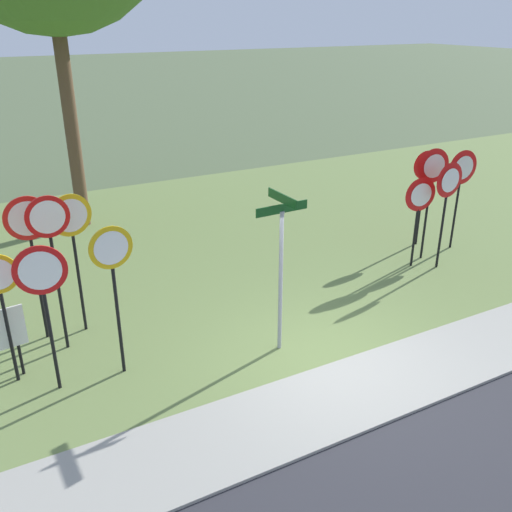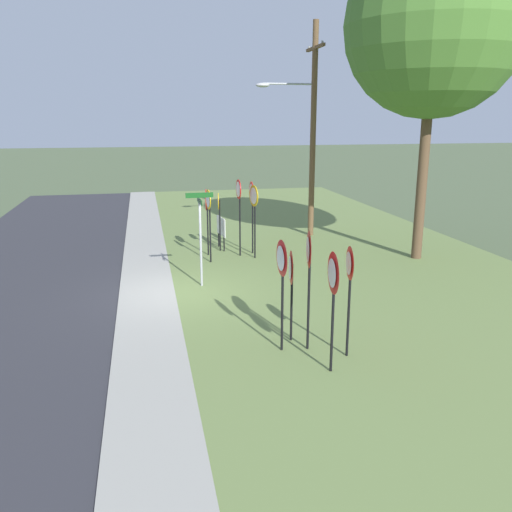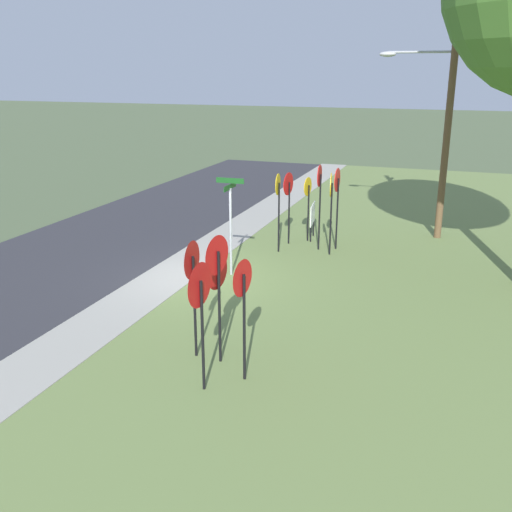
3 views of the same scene
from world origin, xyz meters
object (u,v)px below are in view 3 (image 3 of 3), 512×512
object	(u,v)px
yield_sign_near_left	(217,279)
yield_sign_center	(192,271)
stop_sign_near_left	(331,196)
street_name_post	(231,218)
stop_sign_near_right	(320,189)
stop_sign_far_right	(337,190)
yield_sign_far_left	(242,291)
yield_sign_near_right	(217,268)
notice_board	(313,216)
utility_pole	(445,101)
stop_sign_far_center	(278,196)
yield_sign_far_right	(200,296)
stop_sign_far_left	(308,196)
stop_sign_center_tall	(288,192)

from	to	relation	value
yield_sign_near_left	yield_sign_center	distance (m)	0.65
stop_sign_near_left	street_name_post	world-z (taller)	street_name_post
stop_sign_near_right	street_name_post	bearing A→B (deg)	-30.96
stop_sign_far_right	yield_sign_far_left	xyz separation A→B (m)	(9.11, 0.18, -0.17)
stop_sign_near_left	yield_sign_center	bearing A→B (deg)	-18.30
yield_sign_near_right	notice_board	bearing A→B (deg)	-166.46
yield_sign_far_left	utility_pole	world-z (taller)	utility_pole
stop_sign_near_left	street_name_post	bearing A→B (deg)	-48.42
utility_pole	stop_sign_near_right	bearing A→B (deg)	-50.66
notice_board	utility_pole	bearing A→B (deg)	105.45
notice_board	stop_sign_near_left	bearing A→B (deg)	23.64
utility_pole	notice_board	size ratio (longest dim) A/B	6.96
stop_sign_near_left	notice_board	bearing A→B (deg)	-159.58
street_name_post	yield_sign_near_right	bearing A→B (deg)	17.19
stop_sign_far_center	stop_sign_far_right	world-z (taller)	stop_sign_far_right
yield_sign_far_right	notice_board	xyz separation A→B (m)	(-10.64, -0.62, -1.03)
stop_sign_near_right	notice_board	size ratio (longest dim) A/B	2.25
yield_sign_near_right	stop_sign_near_left	bearing A→B (deg)	-172.87
yield_sign_far_left	yield_sign_center	world-z (taller)	yield_sign_center
stop_sign_near_right	yield_sign_far_left	xyz separation A→B (m)	(8.85, 0.71, -0.24)
yield_sign_far_left	yield_sign_center	size ratio (longest dim) A/B	0.97
yield_sign_center	notice_board	size ratio (longest dim) A/B	1.99
yield_sign_far_right	utility_pole	world-z (taller)	utility_pole
stop_sign_far_left	stop_sign_far_center	size ratio (longest dim) A/B	0.87
street_name_post	stop_sign_far_center	bearing A→B (deg)	165.41
yield_sign_near_right	yield_sign_far_left	world-z (taller)	yield_sign_near_right
stop_sign_near_left	stop_sign_near_right	world-z (taller)	stop_sign_near_right
stop_sign_near_left	yield_sign_near_left	xyz separation A→B (m)	(7.39, -0.72, -0.36)
stop_sign_far_right	yield_sign_far_right	xyz separation A→B (m)	(9.71, -0.40, -0.12)
stop_sign_far_left	yield_sign_far_right	world-z (taller)	yield_sign_far_right
stop_sign_far_center	street_name_post	distance (m)	2.69
stop_sign_center_tall	yield_sign_near_left	world-z (taller)	stop_sign_center_tall
stop_sign_far_left	stop_sign_center_tall	xyz separation A→B (m)	(0.56, -0.53, 0.19)
stop_sign_near_right	stop_sign_center_tall	distance (m)	1.22
stop_sign_far_right	notice_board	distance (m)	1.79
stop_sign_near_left	stop_sign_far_right	world-z (taller)	stop_sign_far_right
stop_sign_far_right	stop_sign_center_tall	xyz separation A→B (m)	(-0.09, -1.67, -0.19)
yield_sign_near_left	yield_sign_far_left	size ratio (longest dim) A/B	0.88
yield_sign_near_right	utility_pole	xyz separation A→B (m)	(-11.20, 3.51, 2.69)
stop_sign_center_tall	yield_sign_near_right	bearing A→B (deg)	14.47
stop_sign_far_left	yield_sign_center	size ratio (longest dim) A/B	0.89
yield_sign_far_left	yield_sign_center	distance (m)	1.42
stop_sign_far_right	stop_sign_near_left	bearing A→B (deg)	-4.39
stop_sign_near_left	stop_sign_far_center	size ratio (longest dim) A/B	1.03
street_name_post	stop_sign_center_tall	bearing A→B (deg)	168.30
yield_sign_near_right	street_name_post	xyz separation A→B (m)	(-5.03, -1.75, -0.32)
stop_sign_far_center	utility_pole	xyz separation A→B (m)	(-3.55, 4.68, 2.84)
stop_sign_near_right	street_name_post	world-z (taller)	street_name_post
stop_sign_near_left	stop_sign_far_left	xyz separation A→B (m)	(-1.32, -1.08, -0.34)
street_name_post	utility_pole	xyz separation A→B (m)	(-6.17, 5.26, 3.00)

